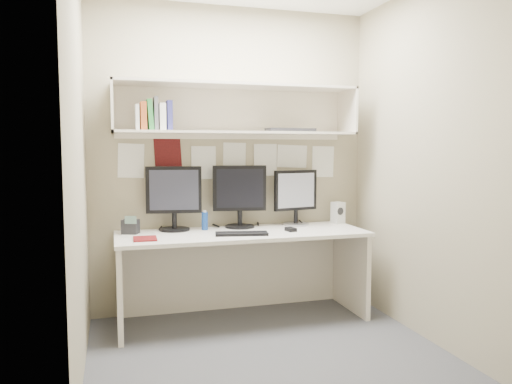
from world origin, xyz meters
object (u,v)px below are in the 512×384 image
object	(u,v)px
speaker	(338,213)
desk_phone	(131,226)
monitor_center	(240,194)
maroon_notebook	(145,239)
monitor_left	(174,196)
keyboard	(242,234)
desk	(243,276)
monitor_right	(296,195)

from	to	relation	value
speaker	desk_phone	xyz separation A→B (m)	(-1.81, -0.05, -0.04)
monitor_center	desk_phone	xyz separation A→B (m)	(-0.90, -0.07, -0.22)
speaker	maroon_notebook	world-z (taller)	speaker
monitor_left	keyboard	bearing A→B (deg)	-28.05
speaker	monitor_left	bearing A→B (deg)	164.06
desk	monitor_center	world-z (taller)	monitor_center
monitor_left	monitor_center	size ratio (longest dim) A/B	1.00
monitor_right	speaker	distance (m)	0.43
monitor_center	maroon_notebook	size ratio (longest dim) A/B	2.55
keyboard	monitor_left	bearing A→B (deg)	152.86
monitor_center	desk	bearing A→B (deg)	-87.90
desk	keyboard	xyz separation A→B (m)	(-0.04, -0.15, 0.37)
desk	desk_phone	xyz separation A→B (m)	(-0.87, 0.15, 0.42)
desk	monitor_right	world-z (taller)	monitor_right
maroon_notebook	speaker	bearing A→B (deg)	12.88
desk	maroon_notebook	world-z (taller)	maroon_notebook
monitor_center	speaker	world-z (taller)	monitor_center
keyboard	monitor_center	bearing A→B (deg)	88.59
monitor_right	desk_phone	world-z (taller)	monitor_right
desk	monitor_left	xyz separation A→B (m)	(-0.52, 0.22, 0.64)
keyboard	desk_phone	world-z (taller)	desk_phone
monitor_right	desk_phone	size ratio (longest dim) A/B	3.19
desk	keyboard	bearing A→B (deg)	-106.85
desk	maroon_notebook	xyz separation A→B (m)	(-0.78, -0.14, 0.37)
monitor_left	monitor_right	distance (m)	1.06
desk	monitor_center	bearing A→B (deg)	81.50
monitor_right	keyboard	xyz separation A→B (m)	(-0.58, -0.37, -0.25)
desk	speaker	distance (m)	1.07
desk	speaker	world-z (taller)	speaker
monitor_center	monitor_right	size ratio (longest dim) A/B	1.10
keyboard	maroon_notebook	world-z (taller)	keyboard
desk	maroon_notebook	size ratio (longest dim) A/B	9.67
monitor_left	monitor_right	world-z (taller)	monitor_left
monitor_left	desk_phone	size ratio (longest dim) A/B	3.48
monitor_right	desk_phone	bearing A→B (deg)	172.34
monitor_left	monitor_center	xyz separation A→B (m)	(0.55, -0.00, 0.00)
monitor_center	speaker	bearing A→B (deg)	9.66
monitor_center	maroon_notebook	distance (m)	0.93
desk	maroon_notebook	bearing A→B (deg)	-170.05
desk	monitor_center	distance (m)	0.68
monitor_center	keyboard	world-z (taller)	monitor_center
monitor_left	desk_phone	world-z (taller)	monitor_left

